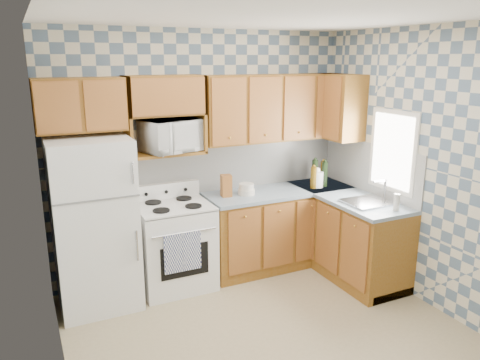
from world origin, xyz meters
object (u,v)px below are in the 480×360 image
stove_body (175,247)px  microwave (173,135)px  electric_kettle (317,179)px  refrigerator (94,224)px

stove_body → microwave: bearing=65.9°
microwave → stove_body: bearing=-132.2°
stove_body → electric_kettle: bearing=-2.1°
refrigerator → stove_body: bearing=1.8°
refrigerator → electric_kettle: refrigerator is taller
microwave → electric_kettle: (1.68, -0.22, -0.61)m
microwave → electric_kettle: size_ratio=3.34×
microwave → refrigerator: bearing=173.7°
refrigerator → microwave: bearing=11.8°
refrigerator → microwave: 1.19m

